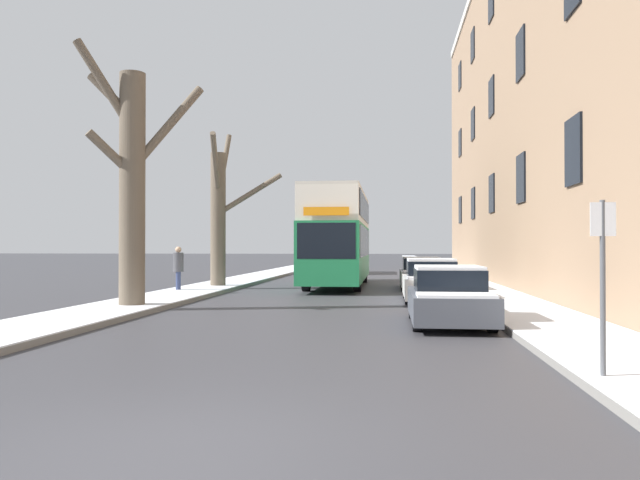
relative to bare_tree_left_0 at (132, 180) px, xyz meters
The scene contains 13 objects.
ground_plane 13.64m from the bare_tree_left_0, 65.46° to the right, with size 320.00×320.00×0.00m, color #38383D.
sidewalk_left 41.24m from the bare_tree_left_0, 90.29° to the left, with size 2.40×130.00×0.16m.
sidewalk_right 42.71m from the bare_tree_left_0, 74.88° to the left, with size 2.40×130.00×0.16m.
terrace_facade_right 19.90m from the bare_tree_left_0, 29.55° to the left, with size 9.10×44.86×17.19m.
bare_tree_left_0 is the anchor object (origin of this frame).
bare_tree_left_1 9.11m from the bare_tree_left_0, 89.28° to the left, with size 3.06×4.04×7.00m.
double_decker_bus 12.67m from the bare_tree_left_0, 66.14° to the left, with size 2.49×11.44×4.32m.
parked_car_0 9.70m from the bare_tree_left_0, 15.72° to the right, with size 1.80×4.07×1.38m.
parked_car_1 10.12m from the bare_tree_left_0, 23.45° to the left, with size 1.83×4.26×1.44m.
parked_car_2 13.86m from the bare_tree_left_0, 49.13° to the left, with size 1.82×4.25×1.39m.
oncoming_van 26.24m from the bare_tree_left_0, 80.78° to the left, with size 2.07×5.57×2.16m.
pedestrian_left_sidewalk 6.92m from the bare_tree_left_0, 97.11° to the left, with size 0.40×0.40×1.84m.
street_sign_post 13.76m from the bare_tree_left_0, 41.19° to the right, with size 0.32×0.07×2.44m.
Camera 1 is at (2.00, -5.43, 1.83)m, focal length 35.00 mm.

